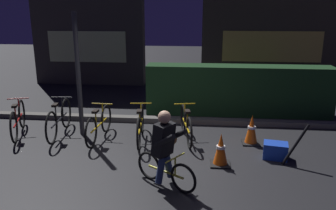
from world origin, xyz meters
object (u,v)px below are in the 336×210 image
(parked_bike_left_mid, at_px, (59,119))
(blue_crate, at_px, (275,151))
(parked_bike_right_mid, at_px, (186,125))
(cyclist, at_px, (165,148))
(street_post, at_px, (78,75))
(parked_bike_leftmost, at_px, (18,119))
(parked_bike_center_left, at_px, (99,124))
(traffic_cone_near, at_px, (221,150))
(parked_bike_center_right, at_px, (140,125))
(closed_umbrella, at_px, (296,145))
(traffic_cone_far, at_px, (252,130))

(parked_bike_left_mid, height_order, blue_crate, parked_bike_left_mid)
(parked_bike_right_mid, bearing_deg, cyclist, 162.69)
(street_post, xyz_separation_m, parked_bike_right_mid, (2.35, -0.11, -1.00))
(parked_bike_leftmost, xyz_separation_m, parked_bike_right_mid, (3.74, 0.07, -0.02))
(parked_bike_center_left, height_order, parked_bike_right_mid, parked_bike_right_mid)
(street_post, bearing_deg, traffic_cone_near, -23.25)
(parked_bike_center_left, height_order, parked_bike_center_right, parked_bike_center_right)
(parked_bike_center_right, bearing_deg, blue_crate, -109.31)
(parked_bike_center_left, distance_m, cyclist, 2.47)
(parked_bike_left_mid, distance_m, closed_umbrella, 4.93)
(parked_bike_center_left, distance_m, traffic_cone_far, 3.23)
(parked_bike_center_right, xyz_separation_m, parked_bike_right_mid, (0.96, 0.16, -0.01))
(closed_umbrella, bearing_deg, traffic_cone_near, 173.81)
(cyclist, bearing_deg, parked_bike_left_mid, 175.86)
(parked_bike_leftmost, relative_size, blue_crate, 3.64)
(parked_bike_center_right, bearing_deg, parked_bike_right_mid, -86.61)
(parked_bike_leftmost, distance_m, closed_umbrella, 5.83)
(blue_crate, height_order, closed_umbrella, closed_umbrella)
(parked_bike_center_right, relative_size, traffic_cone_far, 2.65)
(blue_crate, bearing_deg, parked_bike_center_right, 166.89)
(street_post, xyz_separation_m, cyclist, (2.12, -2.12, -0.71))
(traffic_cone_near, distance_m, blue_crate, 1.13)
(parked_bike_leftmost, bearing_deg, cyclist, -138.24)
(parked_bike_center_right, height_order, closed_umbrella, same)
(street_post, bearing_deg, parked_bike_center_right, -11.22)
(parked_bike_leftmost, xyz_separation_m, traffic_cone_near, (4.42, -1.12, -0.06))
(traffic_cone_near, height_order, blue_crate, traffic_cone_near)
(traffic_cone_near, xyz_separation_m, traffic_cone_far, (0.68, 1.09, 0.01))
(parked_bike_center_right, relative_size, traffic_cone_near, 2.74)
(parked_bike_right_mid, bearing_deg, parked_bike_center_right, 88.81)
(parked_bike_center_right, relative_size, cyclist, 1.32)
(traffic_cone_near, bearing_deg, traffic_cone_far, 57.95)
(traffic_cone_near, height_order, traffic_cone_far, traffic_cone_far)
(parked_bike_right_mid, bearing_deg, blue_crate, -125.36)
(parked_bike_leftmost, bearing_deg, parked_bike_right_mid, -108.26)
(parked_bike_center_left, bearing_deg, street_post, 62.77)
(parked_bike_left_mid, bearing_deg, cyclist, -133.35)
(blue_crate, bearing_deg, parked_bike_right_mid, 155.43)
(street_post, relative_size, parked_bike_leftmost, 1.67)
(street_post, distance_m, parked_bike_center_right, 1.72)
(parked_bike_center_left, height_order, traffic_cone_near, parked_bike_center_left)
(blue_crate, bearing_deg, parked_bike_left_mid, 170.19)
(parked_bike_leftmost, height_order, cyclist, cyclist)
(traffic_cone_far, xyz_separation_m, cyclist, (-1.59, -1.91, 0.33))
(closed_umbrella, bearing_deg, parked_bike_right_mid, 140.05)
(street_post, height_order, parked_bike_left_mid, street_post)
(traffic_cone_far, height_order, blue_crate, traffic_cone_far)
(parked_bike_center_left, distance_m, closed_umbrella, 3.97)
(street_post, xyz_separation_m, parked_bike_left_mid, (-0.47, -0.11, -0.97))
(parked_bike_center_right, bearing_deg, parked_bike_center_left, 84.19)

